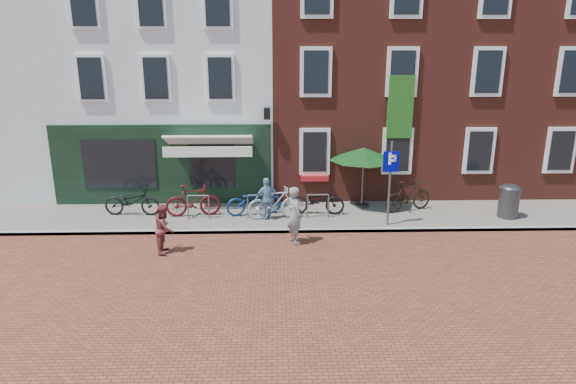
{
  "coord_description": "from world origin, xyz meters",
  "views": [
    {
      "loc": [
        -0.94,
        -14.93,
        5.74
      ],
      "look_at": [
        -0.54,
        0.09,
        1.33
      ],
      "focal_mm": 31.59,
      "sensor_mm": 36.0,
      "label": 1
    }
  ],
  "objects_px": {
    "parking_sign": "(390,173)",
    "bicycle_4": "(317,200)",
    "bicycle_5": "(408,196)",
    "woman": "(295,215)",
    "bicycle_2": "(254,201)",
    "cafe_person": "(267,199)",
    "bicycle_0": "(132,201)",
    "litter_bin": "(509,199)",
    "parasol": "(364,152)",
    "bicycle_3": "(275,203)",
    "bicycle_1": "(193,200)",
    "boy": "(164,229)"
  },
  "relations": [
    {
      "from": "parking_sign",
      "to": "woman",
      "type": "relative_size",
      "value": 1.57
    },
    {
      "from": "bicycle_4",
      "to": "bicycle_5",
      "type": "bearing_deg",
      "value": -80.96
    },
    {
      "from": "bicycle_2",
      "to": "woman",
      "type": "bearing_deg",
      "value": -164.28
    },
    {
      "from": "parking_sign",
      "to": "bicycle_1",
      "type": "xyz_separation_m",
      "value": [
        -6.41,
        1.05,
        -1.18
      ]
    },
    {
      "from": "bicycle_3",
      "to": "bicycle_5",
      "type": "xyz_separation_m",
      "value": [
        4.65,
        0.67,
        0.0
      ]
    },
    {
      "from": "bicycle_5",
      "to": "bicycle_2",
      "type": "bearing_deg",
      "value": 72.26
    },
    {
      "from": "bicycle_2",
      "to": "parasol",
      "type": "bearing_deg",
      "value": -91.18
    },
    {
      "from": "bicycle_0",
      "to": "bicycle_3",
      "type": "height_order",
      "value": "bicycle_3"
    },
    {
      "from": "parasol",
      "to": "bicycle_4",
      "type": "relative_size",
      "value": 1.28
    },
    {
      "from": "parking_sign",
      "to": "bicycle_3",
      "type": "xyz_separation_m",
      "value": [
        -3.65,
        0.71,
        -1.18
      ]
    },
    {
      "from": "parking_sign",
      "to": "bicycle_5",
      "type": "distance_m",
      "value": 2.08
    },
    {
      "from": "woman",
      "to": "bicycle_0",
      "type": "bearing_deg",
      "value": 44.97
    },
    {
      "from": "bicycle_1",
      "to": "bicycle_2",
      "type": "relative_size",
      "value": 0.97
    },
    {
      "from": "bicycle_4",
      "to": "litter_bin",
      "type": "bearing_deg",
      "value": -89.52
    },
    {
      "from": "parking_sign",
      "to": "cafe_person",
      "type": "height_order",
      "value": "parking_sign"
    },
    {
      "from": "bicycle_0",
      "to": "bicycle_3",
      "type": "relative_size",
      "value": 1.03
    },
    {
      "from": "bicycle_1",
      "to": "bicycle_3",
      "type": "relative_size",
      "value": 1.0
    },
    {
      "from": "bicycle_0",
      "to": "bicycle_1",
      "type": "bearing_deg",
      "value": -90.75
    },
    {
      "from": "parking_sign",
      "to": "bicycle_4",
      "type": "relative_size",
      "value": 1.45
    },
    {
      "from": "parasol",
      "to": "bicycle_5",
      "type": "xyz_separation_m",
      "value": [
        1.52,
        -0.59,
        -1.46
      ]
    },
    {
      "from": "boy",
      "to": "bicycle_5",
      "type": "distance_m",
      "value": 8.41
    },
    {
      "from": "cafe_person",
      "to": "bicycle_4",
      "type": "bearing_deg",
      "value": 174.77
    },
    {
      "from": "parasol",
      "to": "cafe_person",
      "type": "xyz_separation_m",
      "value": [
        -3.39,
        -1.3,
        -1.3
      ]
    },
    {
      "from": "woman",
      "to": "bicycle_2",
      "type": "bearing_deg",
      "value": 7.96
    },
    {
      "from": "bicycle_0",
      "to": "bicycle_2",
      "type": "bearing_deg",
      "value": -87.34
    },
    {
      "from": "parking_sign",
      "to": "bicycle_2",
      "type": "relative_size",
      "value": 1.45
    },
    {
      "from": "litter_bin",
      "to": "boy",
      "type": "relative_size",
      "value": 0.86
    },
    {
      "from": "bicycle_1",
      "to": "bicycle_5",
      "type": "xyz_separation_m",
      "value": [
        7.41,
        0.33,
        0.0
      ]
    },
    {
      "from": "cafe_person",
      "to": "bicycle_3",
      "type": "bearing_deg",
      "value": 167.62
    },
    {
      "from": "bicycle_1",
      "to": "cafe_person",
      "type": "bearing_deg",
      "value": -105.7
    },
    {
      "from": "bicycle_0",
      "to": "bicycle_4",
      "type": "relative_size",
      "value": 1.0
    },
    {
      "from": "bicycle_1",
      "to": "boy",
      "type": "bearing_deg",
      "value": 165.5
    },
    {
      "from": "litter_bin",
      "to": "boy",
      "type": "distance_m",
      "value": 11.27
    },
    {
      "from": "bicycle_0",
      "to": "bicycle_1",
      "type": "height_order",
      "value": "bicycle_1"
    },
    {
      "from": "bicycle_5",
      "to": "parking_sign",
      "type": "bearing_deg",
      "value": 123.75
    },
    {
      "from": "bicycle_0",
      "to": "bicycle_3",
      "type": "xyz_separation_m",
      "value": [
        4.86,
        -0.49,
        0.05
      ]
    },
    {
      "from": "boy",
      "to": "bicycle_1",
      "type": "relative_size",
      "value": 0.78
    },
    {
      "from": "cafe_person",
      "to": "bicycle_3",
      "type": "distance_m",
      "value": 0.3
    },
    {
      "from": "cafe_person",
      "to": "bicycle_0",
      "type": "relative_size",
      "value": 0.75
    },
    {
      "from": "bicycle_1",
      "to": "bicycle_4",
      "type": "relative_size",
      "value": 0.97
    },
    {
      "from": "parasol",
      "to": "bicycle_4",
      "type": "xyz_separation_m",
      "value": [
        -1.7,
        -0.82,
        -1.51
      ]
    },
    {
      "from": "litter_bin",
      "to": "woman",
      "type": "distance_m",
      "value": 7.51
    },
    {
      "from": "parking_sign",
      "to": "woman",
      "type": "xyz_separation_m",
      "value": [
        -3.05,
        -1.22,
        -0.96
      ]
    },
    {
      "from": "bicycle_2",
      "to": "litter_bin",
      "type": "bearing_deg",
      "value": -106.61
    },
    {
      "from": "bicycle_1",
      "to": "bicycle_2",
      "type": "bearing_deg",
      "value": -94.49
    },
    {
      "from": "litter_bin",
      "to": "bicycle_1",
      "type": "bearing_deg",
      "value": 177.87
    },
    {
      "from": "litter_bin",
      "to": "bicycle_1",
      "type": "distance_m",
      "value": 10.64
    },
    {
      "from": "parasol",
      "to": "bicycle_1",
      "type": "height_order",
      "value": "parasol"
    },
    {
      "from": "parking_sign",
      "to": "bicycle_1",
      "type": "relative_size",
      "value": 1.49
    },
    {
      "from": "woman",
      "to": "bicycle_5",
      "type": "height_order",
      "value": "woman"
    }
  ]
}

